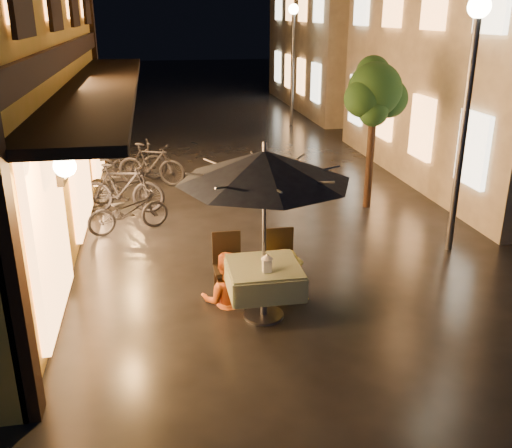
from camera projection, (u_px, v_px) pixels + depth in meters
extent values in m
plane|color=black|center=(317.00, 320.00, 7.83)|extent=(90.00, 90.00, 0.00)
cube|color=black|center=(65.00, 54.00, 9.79)|extent=(0.12, 11.00, 0.35)
cube|color=black|center=(102.00, 86.00, 10.07)|extent=(1.20, 10.50, 0.12)
cube|color=#FFA253|center=(49.00, 228.00, 7.23)|extent=(0.10, 2.20, 2.40)
cube|color=#FFA253|center=(79.00, 161.00, 10.46)|extent=(0.10, 2.20, 2.40)
cube|color=#FFA253|center=(95.00, 126.00, 13.68)|extent=(0.10, 2.20, 2.40)
cube|color=#FFA253|center=(473.00, 149.00, 10.91)|extent=(0.10, 1.00, 1.40)
cube|color=#FFA253|center=(422.00, 128.00, 12.94)|extent=(0.10, 1.00, 1.40)
cube|color=#FFA253|center=(384.00, 112.00, 14.97)|extent=(0.10, 1.00, 1.40)
cube|color=#FFA253|center=(356.00, 100.00, 17.00)|extent=(0.10, 1.00, 1.40)
cube|color=#C4B696|center=(373.00, 23.00, 24.44)|extent=(7.00, 10.00, 7.00)
cube|color=#FFA253|center=(316.00, 83.00, 21.05)|extent=(0.10, 1.00, 1.40)
cube|color=#FFA253|center=(319.00, 2.00, 20.07)|extent=(0.10, 1.00, 1.40)
cube|color=#FFA253|center=(301.00, 76.00, 23.08)|extent=(0.10, 1.00, 1.40)
cube|color=#FFA253|center=(303.00, 2.00, 22.10)|extent=(0.10, 1.00, 1.40)
cube|color=#FFA253|center=(288.00, 71.00, 25.11)|extent=(0.10, 1.00, 1.40)
cube|color=#FFA253|center=(290.00, 3.00, 24.13)|extent=(0.10, 1.00, 1.40)
cube|color=#FFA253|center=(278.00, 67.00, 27.13)|extent=(0.10, 1.00, 1.40)
cube|color=#FFA253|center=(279.00, 4.00, 26.15)|extent=(0.10, 1.00, 1.40)
cylinder|color=black|center=(370.00, 157.00, 11.99)|extent=(0.16, 0.16, 2.20)
sphere|color=#173215|center=(375.00, 89.00, 11.50)|extent=(1.10, 1.10, 1.10)
sphere|color=#173215|center=(388.00, 98.00, 11.72)|extent=(0.80, 0.80, 0.80)
sphere|color=#173215|center=(363.00, 98.00, 11.37)|extent=(0.76, 0.76, 0.76)
sphere|color=#173215|center=(373.00, 73.00, 11.68)|extent=(0.70, 0.70, 0.70)
sphere|color=#173215|center=(373.00, 112.00, 11.40)|extent=(0.60, 0.60, 0.60)
cylinder|color=#59595E|center=(462.00, 138.00, 9.47)|extent=(0.12, 0.12, 4.00)
sphere|color=#FFF0B9|center=(479.00, 7.00, 8.76)|extent=(0.36, 0.36, 0.36)
cylinder|color=#59595E|center=(292.00, 70.00, 20.53)|extent=(0.12, 0.12, 4.00)
sphere|color=#FFF0B9|center=(294.00, 9.00, 19.82)|extent=(0.36, 0.36, 0.36)
cylinder|color=#59595E|center=(264.00, 293.00, 7.81)|extent=(0.10, 0.10, 0.72)
cylinder|color=#59595E|center=(264.00, 315.00, 7.93)|extent=(0.56, 0.56, 0.04)
cube|color=#2F502D|center=(264.00, 267.00, 7.67)|extent=(0.95, 0.95, 0.06)
cube|color=#2F502D|center=(298.00, 275.00, 7.81)|extent=(0.04, 0.95, 0.33)
cube|color=#2F502D|center=(229.00, 281.00, 7.65)|extent=(0.04, 0.95, 0.33)
cube|color=#2F502D|center=(258.00, 264.00, 8.17)|extent=(0.95, 0.04, 0.33)
cube|color=#2F502D|center=(271.00, 294.00, 7.29)|extent=(0.95, 0.04, 0.33)
cylinder|color=#59595E|center=(264.00, 240.00, 7.53)|extent=(0.05, 0.05, 2.30)
cone|color=black|center=(264.00, 166.00, 7.18)|extent=(2.27, 2.27, 0.41)
cylinder|color=#59595E|center=(265.00, 147.00, 7.09)|extent=(0.06, 0.06, 0.12)
cube|color=black|center=(228.00, 269.00, 8.31)|extent=(0.42, 0.42, 0.05)
cube|color=black|center=(226.00, 249.00, 8.40)|extent=(0.42, 0.04, 0.55)
cylinder|color=black|center=(218.00, 290.00, 8.20)|extent=(0.04, 0.04, 0.43)
cylinder|color=black|center=(243.00, 288.00, 8.26)|extent=(0.04, 0.04, 0.43)
cylinder|color=black|center=(215.00, 280.00, 8.53)|extent=(0.04, 0.04, 0.43)
cylinder|color=black|center=(239.00, 278.00, 8.59)|extent=(0.04, 0.04, 0.43)
cube|color=black|center=(282.00, 265.00, 8.44)|extent=(0.42, 0.42, 0.05)
cube|color=black|center=(279.00, 245.00, 8.53)|extent=(0.42, 0.04, 0.55)
cylinder|color=black|center=(272.00, 286.00, 8.33)|extent=(0.04, 0.04, 0.43)
cylinder|color=black|center=(296.00, 284.00, 8.39)|extent=(0.04, 0.04, 0.43)
cylinder|color=black|center=(268.00, 275.00, 8.66)|extent=(0.04, 0.04, 0.43)
cylinder|color=black|center=(291.00, 274.00, 8.72)|extent=(0.04, 0.04, 0.43)
cube|color=white|center=(267.00, 265.00, 7.44)|extent=(0.11, 0.11, 0.18)
cube|color=#FFD88C|center=(267.00, 266.00, 7.45)|extent=(0.07, 0.07, 0.12)
cone|color=white|center=(267.00, 256.00, 7.40)|extent=(0.16, 0.16, 0.07)
imported|color=#D26222|center=(225.00, 254.00, 8.07)|extent=(0.83, 0.70, 1.53)
imported|color=yellow|center=(285.00, 252.00, 8.21)|extent=(1.05, 0.75, 1.46)
imported|color=black|center=(128.00, 211.00, 10.85)|extent=(1.67, 1.03, 0.83)
imported|color=black|center=(122.00, 188.00, 11.84)|extent=(1.82, 0.80, 1.06)
imported|color=black|center=(125.00, 186.00, 12.23)|extent=(1.86, 1.21, 0.92)
imported|color=#222229|center=(151.00, 164.00, 13.75)|extent=(1.76, 1.09, 1.02)
imported|color=black|center=(129.00, 162.00, 14.07)|extent=(1.94, 0.87, 0.99)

